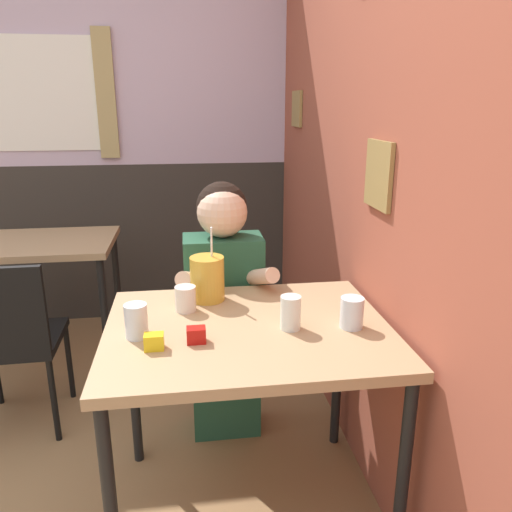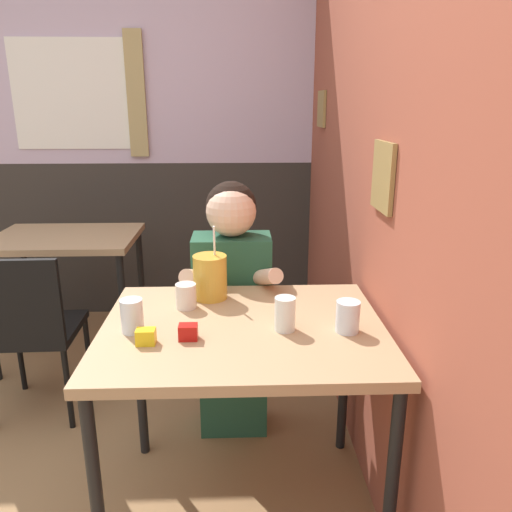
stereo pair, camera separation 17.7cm
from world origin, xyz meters
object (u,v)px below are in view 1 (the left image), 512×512
object	(u,v)px
background_table	(40,258)
chair_near_window	(10,335)
person_seated	(224,305)
main_table	(248,346)
cocktail_pitcher	(207,278)

from	to	relation	value
background_table	chair_near_window	bearing A→B (deg)	-89.28
background_table	chair_near_window	size ratio (longest dim) A/B	0.95
chair_near_window	person_seated	xyz separation A→B (m)	(0.96, -0.11, 0.14)
main_table	person_seated	distance (m)	0.52
main_table	person_seated	xyz separation A→B (m)	(-0.04, 0.52, -0.06)
main_table	background_table	size ratio (longest dim) A/B	1.19
chair_near_window	background_table	bearing A→B (deg)	89.49
main_table	cocktail_pitcher	xyz separation A→B (m)	(-0.12, 0.26, 0.16)
chair_near_window	main_table	bearing A→B (deg)	-33.47
background_table	cocktail_pitcher	size ratio (longest dim) A/B	2.80
chair_near_window	cocktail_pitcher	world-z (taller)	cocktail_pitcher
main_table	cocktail_pitcher	world-z (taller)	cocktail_pitcher
background_table	person_seated	distance (m)	1.21
main_table	background_table	xyz separation A→B (m)	(-1.01, 1.25, -0.02)
background_table	person_seated	world-z (taller)	person_seated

